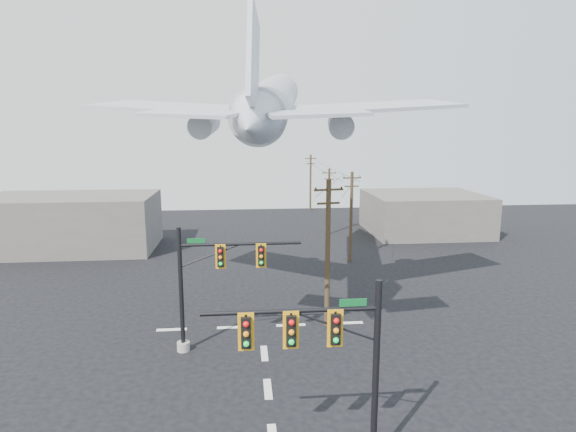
{
  "coord_description": "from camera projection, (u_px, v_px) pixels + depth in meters",
  "views": [
    {
      "loc": [
        -1.1,
        -18.74,
        13.25
      ],
      "look_at": [
        1.14,
        5.0,
        8.87
      ],
      "focal_mm": 30.0,
      "sensor_mm": 36.0,
      "label": 1
    }
  ],
  "objects": [
    {
      "name": "signal_mast_near",
      "position": [
        334.0,
        366.0,
        18.32
      ],
      "size": [
        7.03,
        0.84,
        7.65
      ],
      "color": "gray",
      "rests_on": "ground"
    },
    {
      "name": "utility_pole_d",
      "position": [
        310.0,
        181.0,
        77.67
      ],
      "size": [
        1.85,
        0.53,
        9.03
      ],
      "rotation": [
        0.0,
        0.0,
        0.22
      ],
      "color": "#45311D",
      "rests_on": "ground"
    },
    {
      "name": "utility_pole_c",
      "position": [
        329.0,
        200.0,
        60.1
      ],
      "size": [
        1.67,
        0.56,
        8.32
      ],
      "rotation": [
        0.0,
        0.0,
        -0.27
      ],
      "color": "#45311D",
      "rests_on": "ground"
    },
    {
      "name": "signal_mast_far",
      "position": [
        207.0,
        285.0,
        28.4
      ],
      "size": [
        7.49,
        0.84,
        7.63
      ],
      "color": "gray",
      "rests_on": "ground"
    },
    {
      "name": "airliner",
      "position": [
        272.0,
        102.0,
        34.01
      ],
      "size": [
        26.81,
        28.46,
        7.48
      ],
      "rotation": [
        0.0,
        -0.14,
        1.43
      ],
      "color": "silver"
    },
    {
      "name": "lane_markings",
      "position": [
        267.0,
        376.0,
        26.06
      ],
      "size": [
        14.0,
        21.2,
        0.01
      ],
      "color": "silver",
      "rests_on": "ground"
    },
    {
      "name": "power_lines",
      "position": [
        330.0,
        172.0,
        54.06
      ],
      "size": [
        7.1,
        46.18,
        0.81
      ],
      "color": "black"
    },
    {
      "name": "building_left",
      "position": [
        71.0,
        223.0,
        52.73
      ],
      "size": [
        18.0,
        10.0,
        6.0
      ],
      "primitive_type": "cube",
      "color": "#605A55",
      "rests_on": "ground"
    },
    {
      "name": "building_right",
      "position": [
        424.0,
        213.0,
        61.59
      ],
      "size": [
        14.0,
        12.0,
        5.0
      ],
      "primitive_type": "cube",
      "color": "#605A55",
      "rests_on": "ground"
    },
    {
      "name": "utility_pole_a",
      "position": [
        328.0,
        251.0,
        31.87
      ],
      "size": [
        1.98,
        0.5,
        9.97
      ],
      "rotation": [
        0.0,
        0.0,
        0.19
      ],
      "color": "#45311D",
      "rests_on": "ground"
    },
    {
      "name": "utility_pole_b",
      "position": [
        351.0,
        215.0,
        47.67
      ],
      "size": [
        1.83,
        0.3,
        9.04
      ],
      "rotation": [
        0.0,
        0.0,
        0.05
      ],
      "color": "#45311D",
      "rests_on": "ground"
    }
  ]
}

